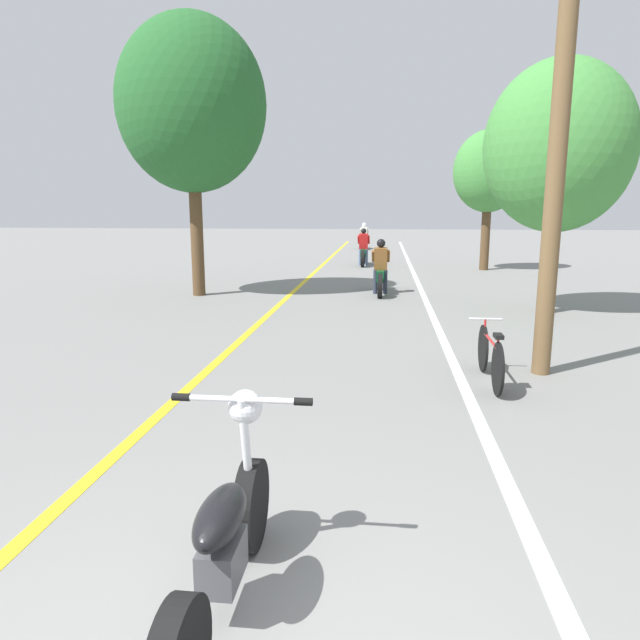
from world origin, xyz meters
The scene contains 11 objects.
lane_stripe_center centered at (-1.70, 12.84, 0.00)m, with size 0.14×48.00×0.01m, color yellow.
lane_stripe_edge centered at (1.76, 12.84, 0.00)m, with size 0.14×48.00×0.01m, color white.
utility_pole centered at (2.88, 5.96, 3.13)m, with size 1.10×0.24×6.09m.
roadside_tree_right_near centered at (4.25, 10.81, 3.45)m, with size 3.04×2.74×5.22m.
roadside_tree_right_far centered at (4.36, 19.51, 3.47)m, with size 2.50×2.25×4.95m.
roadside_tree_left centered at (-4.04, 12.36, 4.69)m, with size 3.67×3.31×6.82m.
motorcycle_foreground centered at (-0.13, 0.90, 0.44)m, with size 0.87×1.98×1.12m.
motorcycle_rider_lead centered at (0.64, 13.16, 0.54)m, with size 0.50×2.16×1.44m.
motorcycle_rider_mid centered at (-0.09, 20.73, 0.54)m, with size 0.50×2.11×1.44m.
motorcycle_rider_far centered at (-0.39, 29.88, 0.54)m, with size 0.50×2.01×1.44m.
bicycle_parked centered at (2.11, 5.46, 0.35)m, with size 0.44×1.70×0.76m.
Camera 1 is at (0.71, -1.86, 2.23)m, focal length 32.00 mm.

